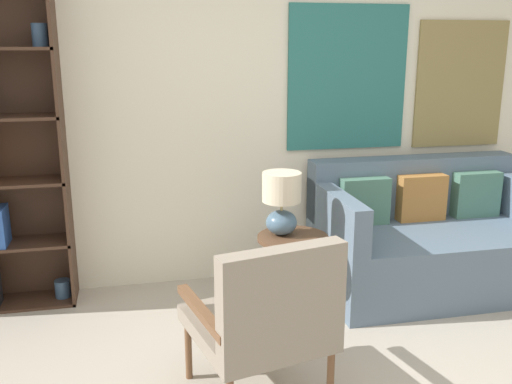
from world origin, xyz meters
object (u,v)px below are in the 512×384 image
(couch, at_px, (429,240))
(side_table, at_px, (293,247))
(armchair, at_px, (267,315))
(table_lamp, at_px, (282,200))

(couch, height_order, side_table, couch)
(armchair, xyz_separation_m, side_table, (0.39, 0.91, -0.02))
(couch, distance_m, table_lamp, 1.27)
(side_table, xyz_separation_m, table_lamp, (-0.06, 0.05, 0.30))
(couch, bearing_deg, table_lamp, -169.26)
(armchair, xyz_separation_m, table_lamp, (0.33, 0.97, 0.28))
(armchair, bearing_deg, side_table, 66.84)
(armchair, xyz_separation_m, couch, (1.50, 1.19, -0.15))
(side_table, height_order, table_lamp, table_lamp)
(couch, distance_m, side_table, 1.15)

